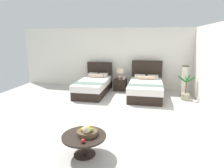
% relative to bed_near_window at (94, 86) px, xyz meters
% --- Properties ---
extents(ground_plane, '(9.52, 10.11, 0.02)m').
position_rel_bed_near_window_xyz_m(ground_plane, '(1.04, -1.97, -0.32)').
color(ground_plane, '#BDB7B1').
extents(wall_back, '(9.52, 0.12, 2.62)m').
position_rel_bed_near_window_xyz_m(wall_back, '(1.04, 1.28, 1.00)').
color(wall_back, white).
rests_on(wall_back, ground).
extents(wall_side_right, '(0.12, 5.71, 2.62)m').
position_rel_bed_near_window_xyz_m(wall_side_right, '(4.00, -1.57, 1.00)').
color(wall_side_right, white).
rests_on(wall_side_right, ground).
extents(bed_near_window, '(1.14, 2.21, 1.16)m').
position_rel_bed_near_window_xyz_m(bed_near_window, '(0.00, 0.00, 0.00)').
color(bed_near_window, black).
rests_on(bed_near_window, ground).
extents(bed_near_corner, '(1.28, 2.16, 1.28)m').
position_rel_bed_near_window_xyz_m(bed_near_corner, '(2.08, 0.00, 0.01)').
color(bed_near_corner, black).
rests_on(bed_near_corner, ground).
extents(nightstand, '(0.51, 0.45, 0.49)m').
position_rel_bed_near_window_xyz_m(nightstand, '(0.98, 0.68, -0.07)').
color(nightstand, black).
rests_on(nightstand, ground).
extents(table_lamp, '(0.29, 0.29, 0.46)m').
position_rel_bed_near_window_xyz_m(table_lamp, '(0.98, 0.70, 0.46)').
color(table_lamp, tan).
rests_on(table_lamp, nightstand).
extents(vase, '(0.11, 0.11, 0.15)m').
position_rel_bed_near_window_xyz_m(vase, '(1.13, 0.64, 0.25)').
color(vase, silver).
rests_on(vase, nightstand).
extents(coffee_table, '(0.85, 0.85, 0.41)m').
position_rel_bed_near_window_xyz_m(coffee_table, '(1.09, -4.20, -0.00)').
color(coffee_table, black).
rests_on(coffee_table, ground).
extents(fruit_bowl, '(0.41, 0.41, 0.22)m').
position_rel_bed_near_window_xyz_m(fruit_bowl, '(1.14, -4.17, 0.17)').
color(fruit_bowl, brown).
rests_on(fruit_bowl, coffee_table).
extents(loose_apple, '(0.07, 0.07, 0.07)m').
position_rel_bed_near_window_xyz_m(loose_apple, '(1.17, -4.47, 0.14)').
color(loose_apple, red).
rests_on(loose_apple, coffee_table).
extents(floor_lamp_corner, '(0.22, 0.22, 1.20)m').
position_rel_bed_near_window_xyz_m(floor_lamp_corner, '(3.51, 0.30, 0.28)').
color(floor_lamp_corner, black).
rests_on(floor_lamp_corner, ground).
extents(potted_palm, '(0.64, 0.56, 0.99)m').
position_rel_bed_near_window_xyz_m(potted_palm, '(3.52, -0.13, -0.06)').
color(potted_palm, gray).
rests_on(potted_palm, ground).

